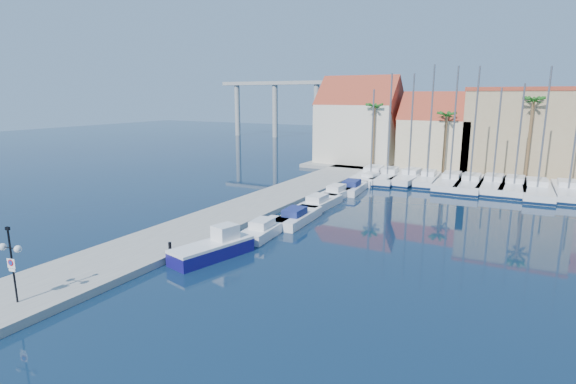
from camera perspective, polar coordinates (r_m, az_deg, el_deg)
name	(u,v)px	position (r m, az deg, el deg)	size (l,w,h in m)	color
ground	(246,279)	(27.97, -5.40, -10.96)	(260.00, 260.00, 0.00)	black
quay_west	(247,209)	(43.29, -5.27, -2.18)	(6.00, 77.00, 0.50)	gray
shore_north	(494,172)	(70.16, 24.70, 2.30)	(54.00, 16.00, 0.50)	gray
lamp_post	(11,253)	(26.79, -31.75, -6.62)	(1.37, 0.54, 4.07)	black
bollard	(170,246)	(32.24, -14.77, -6.65)	(0.22, 0.22, 0.56)	black
fishing_boat	(214,248)	(31.49, -9.38, -7.01)	(3.39, 6.32, 2.10)	navy
motorboat_west_0	(265,229)	(36.06, -2.93, -4.68)	(2.42, 6.13, 1.40)	white
motorboat_west_1	(297,217)	(39.52, 1.18, -3.15)	(2.50, 6.72, 1.40)	white
motorboat_west_2	(320,203)	(44.67, 4.06, -1.37)	(2.18, 6.57, 1.40)	white
motorboat_west_3	(338,192)	(49.77, 6.39, 0.00)	(2.21, 6.45, 1.40)	white
motorboat_west_4	(353,187)	(52.79, 8.25, 0.65)	(2.91, 7.32, 1.40)	white
motorboat_west_5	(372,179)	(58.01, 10.64, 1.61)	(2.66, 6.85, 1.40)	white
motorboat_west_6	(381,173)	(62.60, 11.77, 2.33)	(2.21, 6.72, 1.40)	white
sailboat_0	(372,175)	(60.81, 10.61, 2.14)	(3.89, 11.65, 11.68)	white
sailboat_1	(388,176)	(59.98, 12.61, 1.95)	(3.39, 10.36, 13.62)	white
sailboat_2	(410,177)	(59.99, 15.21, 1.82)	(3.25, 10.22, 13.55)	white
sailboat_3	(428,179)	(59.32, 17.32, 1.63)	(2.75, 8.75, 14.55)	white
sailboat_4	(450,182)	(58.39, 19.92, 1.24)	(3.11, 10.79, 14.27)	white
sailboat_5	(470,184)	(58.00, 22.14, 1.00)	(3.00, 10.66, 14.18)	white
sailboat_6	(493,185)	(58.57, 24.58, 0.86)	(2.92, 10.78, 11.81)	white
sailboat_7	(514,186)	(58.51, 26.79, 0.65)	(2.98, 10.72, 12.24)	white
sailboat_8	(537,189)	(57.69, 29.03, 0.28)	(3.63, 11.64, 13.97)	white
sailboat_9	(568,191)	(58.53, 31.97, 0.14)	(3.19, 10.63, 14.82)	white
building_0	(359,124)	(72.62, 9.04, 8.55)	(12.30, 9.00, 13.50)	beige
building_1	(437,135)	(69.57, 18.40, 6.92)	(10.30, 8.00, 11.00)	beige
building_2	(522,130)	(69.36, 27.62, 6.94)	(14.20, 10.20, 11.50)	tan
palm_0	(374,109)	(66.48, 10.91, 10.37)	(2.60, 2.60, 10.15)	brown
palm_1	(447,117)	(64.13, 19.50, 8.99)	(2.60, 2.60, 9.15)	brown
palm_2	(533,103)	(63.19, 28.71, 9.88)	(2.60, 2.60, 11.15)	brown
viaduct	(298,98)	(116.30, 1.34, 11.86)	(48.00, 2.20, 14.45)	#9E9E99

